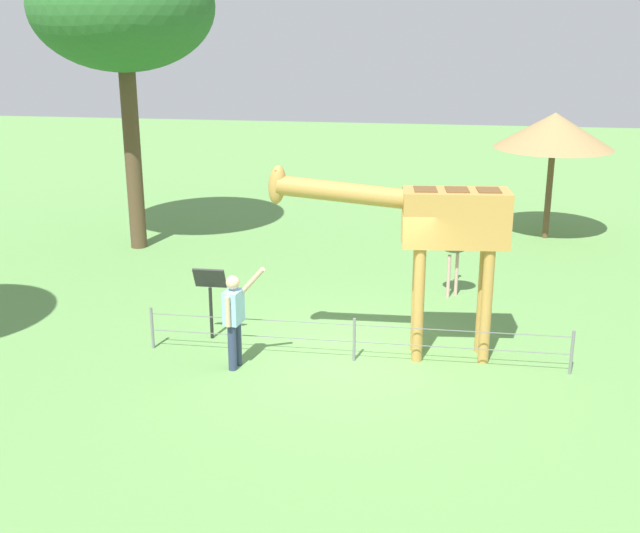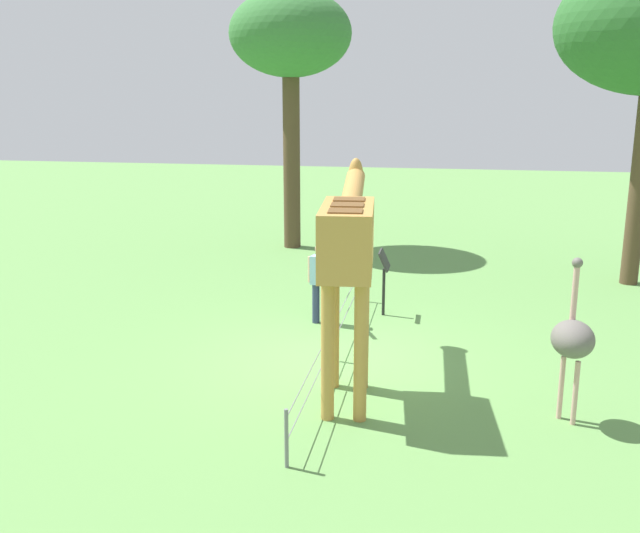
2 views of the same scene
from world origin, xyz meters
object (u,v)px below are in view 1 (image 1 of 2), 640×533
at_px(visitor, 234,316).
at_px(info_sign, 210,288).
at_px(tree_east, 122,8).
at_px(giraffe, 434,227).
at_px(shade_hut_near, 554,131).
at_px(ostrich, 454,241).

height_order(visitor, info_sign, visitor).
height_order(tree_east, info_sign, tree_east).
distance_m(giraffe, tree_east, 9.75).
relative_size(giraffe, visitor, 2.28).
bearing_deg(tree_east, shade_hut_near, -166.67).
bearing_deg(shade_hut_near, giraffe, 70.40).
relative_size(ostrich, shade_hut_near, 0.70).
bearing_deg(tree_east, info_sign, 122.31).
bearing_deg(info_sign, tree_east, -57.69).
height_order(ostrich, info_sign, ostrich).
bearing_deg(giraffe, tree_east, -37.54).
bearing_deg(giraffe, ostrich, -97.51).
bearing_deg(shade_hut_near, ostrich, 63.61).
relative_size(shade_hut_near, info_sign, 2.43).
height_order(giraffe, ostrich, giraffe).
relative_size(giraffe, tree_east, 0.55).
distance_m(shade_hut_near, tree_east, 10.76).
xyz_separation_m(giraffe, shade_hut_near, (-2.83, -7.96, 0.49)).
bearing_deg(visitor, info_sign, -57.12).
distance_m(visitor, shade_hut_near, 10.86).
distance_m(ostrich, shade_hut_near, 5.69).
xyz_separation_m(tree_east, info_sign, (-3.40, 5.38, -4.71)).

